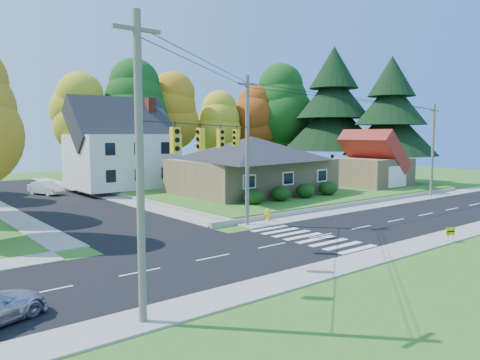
# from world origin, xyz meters

# --- Properties ---
(ground) EXTENTS (120.00, 120.00, 0.00)m
(ground) POSITION_xyz_m (0.00, 0.00, 0.00)
(ground) COLOR #3D7923
(road_main) EXTENTS (90.00, 8.00, 0.02)m
(road_main) POSITION_xyz_m (0.00, 0.00, 0.01)
(road_main) COLOR black
(road_main) RESTS_ON ground
(road_cross) EXTENTS (8.00, 44.00, 0.02)m
(road_cross) POSITION_xyz_m (-8.00, 26.00, 0.01)
(road_cross) COLOR black
(road_cross) RESTS_ON ground
(sidewalk_north) EXTENTS (90.00, 2.00, 0.08)m
(sidewalk_north) POSITION_xyz_m (0.00, 5.00, 0.04)
(sidewalk_north) COLOR #9C9A90
(sidewalk_north) RESTS_ON ground
(sidewalk_south) EXTENTS (90.00, 2.00, 0.08)m
(sidewalk_south) POSITION_xyz_m (0.00, -5.00, 0.04)
(sidewalk_south) COLOR #9C9A90
(sidewalk_south) RESTS_ON ground
(lawn) EXTENTS (30.00, 30.00, 0.50)m
(lawn) POSITION_xyz_m (13.00, 21.00, 0.25)
(lawn) COLOR #3D7923
(lawn) RESTS_ON ground
(ranch_house) EXTENTS (14.60, 10.60, 5.40)m
(ranch_house) POSITION_xyz_m (8.00, 16.00, 3.27)
(ranch_house) COLOR tan
(ranch_house) RESTS_ON lawn
(colonial_house) EXTENTS (10.40, 8.40, 9.60)m
(colonial_house) POSITION_xyz_m (0.04, 28.00, 4.58)
(colonial_house) COLOR silver
(colonial_house) RESTS_ON lawn
(garage) EXTENTS (7.30, 6.30, 4.60)m
(garage) POSITION_xyz_m (22.00, 11.99, 2.84)
(garage) COLOR tan
(garage) RESTS_ON lawn
(hedge_row) EXTENTS (10.70, 1.70, 1.27)m
(hedge_row) POSITION_xyz_m (7.50, 9.80, 1.14)
(hedge_row) COLOR #163A10
(hedge_row) RESTS_ON lawn
(traffic_infrastructure) EXTENTS (38.10, 10.66, 10.00)m
(traffic_infrastructure) POSITION_xyz_m (-0.15, 1.35, 5.15)
(traffic_infrastructure) COLOR #666059
(traffic_infrastructure) RESTS_ON ground
(tree_lot_0) EXTENTS (6.72, 6.72, 12.51)m
(tree_lot_0) POSITION_xyz_m (-2.00, 34.00, 8.31)
(tree_lot_0) COLOR #3F2A19
(tree_lot_0) RESTS_ON lawn
(tree_lot_1) EXTENTS (7.84, 7.84, 14.60)m
(tree_lot_1) POSITION_xyz_m (4.00, 33.00, 9.61)
(tree_lot_1) COLOR #3F2A19
(tree_lot_1) RESTS_ON lawn
(tree_lot_2) EXTENTS (7.28, 7.28, 13.56)m
(tree_lot_2) POSITION_xyz_m (10.00, 34.00, 8.96)
(tree_lot_2) COLOR #3F2A19
(tree_lot_2) RESTS_ON lawn
(tree_lot_3) EXTENTS (6.16, 6.16, 11.47)m
(tree_lot_3) POSITION_xyz_m (16.00, 33.00, 7.65)
(tree_lot_3) COLOR #3F2A19
(tree_lot_3) RESTS_ON lawn
(tree_lot_4) EXTENTS (6.72, 6.72, 12.51)m
(tree_lot_4) POSITION_xyz_m (22.00, 32.00, 8.31)
(tree_lot_4) COLOR #3F2A19
(tree_lot_4) RESTS_ON lawn
(tree_lot_5) EXTENTS (8.40, 8.40, 15.64)m
(tree_lot_5) POSITION_xyz_m (26.00, 30.00, 10.27)
(tree_lot_5) COLOR #3F2A19
(tree_lot_5) RESTS_ON lawn
(conifer_east_a) EXTENTS (12.80, 12.80, 16.96)m
(conifer_east_a) POSITION_xyz_m (27.00, 22.00, 9.39)
(conifer_east_a) COLOR #3F2A19
(conifer_east_a) RESTS_ON lawn
(conifer_east_b) EXTENTS (11.20, 11.20, 14.84)m
(conifer_east_b) POSITION_xyz_m (28.00, 14.00, 8.28)
(conifer_east_b) COLOR #3F2A19
(conifer_east_b) RESTS_ON lawn
(white_car) EXTENTS (2.74, 4.39, 1.37)m
(white_car) POSITION_xyz_m (-7.29, 30.17, 0.70)
(white_car) COLOR white
(white_car) RESTS_ON road_cross
(fire_hydrant) EXTENTS (0.51, 0.40, 0.90)m
(fire_hydrant) POSITION_xyz_m (0.65, 5.51, 0.43)
(fire_hydrant) COLOR yellow
(fire_hydrant) RESTS_ON ground
(yard_sign) EXTENTS (0.65, 0.24, 0.84)m
(yard_sign) POSITION_xyz_m (4.59, -5.72, 0.60)
(yard_sign) COLOR black
(yard_sign) RESTS_ON ground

